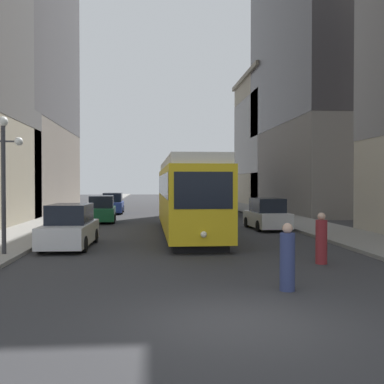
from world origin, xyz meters
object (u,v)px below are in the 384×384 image
object	(u,v)px
transit_bus	(212,191)
parked_car_left_far	(70,227)
parked_car_left_near	(102,210)
parked_car_right_far	(267,215)
pedestrian_crossing_near	(321,240)
parked_car_left_mid	(113,204)
streetcar	(187,195)
lamp_post_left_near	(3,163)
pedestrian_crossing_far	(287,259)

from	to	relation	value
transit_bus	parked_car_left_far	distance (m)	23.25
parked_car_left_near	parked_car_right_far	xyz separation A→B (m)	(10.15, -6.04, -0.00)
pedestrian_crossing_near	parked_car_left_mid	bearing A→B (deg)	64.42
parked_car_right_far	parked_car_left_far	xyz separation A→B (m)	(-10.14, -6.73, 0.00)
streetcar	transit_bus	size ratio (longest dim) A/B	1.35
parked_car_left_mid	lamp_post_left_near	size ratio (longest dim) A/B	1.00
pedestrian_crossing_near	pedestrian_crossing_far	bearing A→B (deg)	-165.41
parked_car_left_mid	pedestrian_crossing_near	xyz separation A→B (m)	(9.13, -27.03, -0.04)
streetcar	parked_car_left_mid	xyz separation A→B (m)	(-5.32, 17.57, -1.26)
pedestrian_crossing_near	streetcar	bearing A→B (deg)	67.69
pedestrian_crossing_near	pedestrian_crossing_far	xyz separation A→B (m)	(-2.27, -3.76, -0.01)
parked_car_left_mid	lamp_post_left_near	world-z (taller)	lamp_post_left_near
parked_car_left_near	pedestrian_crossing_near	world-z (taller)	parked_car_left_near
parked_car_left_near	pedestrian_crossing_near	bearing A→B (deg)	-65.59
pedestrian_crossing_near	pedestrian_crossing_far	size ratio (longest dim) A/B	1.01
parked_car_left_far	pedestrian_crossing_near	xyz separation A→B (m)	(9.13, -4.86, -0.04)
streetcar	lamp_post_left_near	world-z (taller)	lamp_post_left_near
pedestrian_crossing_near	pedestrian_crossing_far	world-z (taller)	pedestrian_crossing_near
transit_bus	parked_car_left_mid	size ratio (longest dim) A/B	2.22
pedestrian_crossing_far	parked_car_left_far	bearing A→B (deg)	78.56
streetcar	pedestrian_crossing_far	xyz separation A→B (m)	(1.54, -13.22, -1.30)
parked_car_left_far	pedestrian_crossing_far	bearing A→B (deg)	-50.10
transit_bus	pedestrian_crossing_near	size ratio (longest dim) A/B	6.41
transit_bus	lamp_post_left_near	xyz separation A→B (m)	(-10.76, -24.12, 1.51)
parked_car_left_near	pedestrian_crossing_near	size ratio (longest dim) A/B	2.72
parked_car_right_far	parked_car_left_far	world-z (taller)	same
streetcar	pedestrian_crossing_far	world-z (taller)	streetcar
parked_car_left_mid	parked_car_right_far	size ratio (longest dim) A/B	1.16
parked_car_right_far	pedestrian_crossing_near	xyz separation A→B (m)	(-1.02, -11.60, -0.04)
streetcar	pedestrian_crossing_near	distance (m)	10.28
parked_car_left_mid	pedestrian_crossing_far	world-z (taller)	parked_car_left_mid
parked_car_left_near	lamp_post_left_near	xyz separation A→B (m)	(-1.90, -15.42, 2.61)
parked_car_right_far	transit_bus	bearing A→B (deg)	-87.94
transit_bus	pedestrian_crossing_near	bearing A→B (deg)	-89.01
parked_car_left_mid	pedestrian_crossing_near	world-z (taller)	parked_car_left_mid
streetcar	parked_car_right_far	bearing A→B (deg)	23.44
parked_car_left_near	lamp_post_left_near	size ratio (longest dim) A/B	0.94
parked_car_left_far	pedestrian_crossing_far	size ratio (longest dim) A/B	2.84
streetcar	lamp_post_left_near	xyz separation A→B (m)	(-7.22, -7.25, 1.35)
pedestrian_crossing_near	parked_car_left_near	bearing A→B (deg)	73.13
pedestrian_crossing_near	lamp_post_left_near	distance (m)	11.56
parked_car_left_far	lamp_post_left_near	xyz separation A→B (m)	(-1.90, -2.65, 2.61)
streetcar	parked_car_left_far	bearing A→B (deg)	-139.59
parked_car_right_far	parked_car_left_near	bearing A→B (deg)	-33.67
parked_car_left_mid	pedestrian_crossing_far	bearing A→B (deg)	-78.58
streetcar	pedestrian_crossing_near	bearing A→B (deg)	-68.51
transit_bus	parked_car_left_near	xyz separation A→B (m)	(-8.86, -8.70, -1.10)
parked_car_left_mid	pedestrian_crossing_near	bearing A→B (deg)	-72.48
streetcar	transit_bus	bearing A→B (deg)	77.70
parked_car_left_near	parked_car_left_far	bearing A→B (deg)	-92.96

